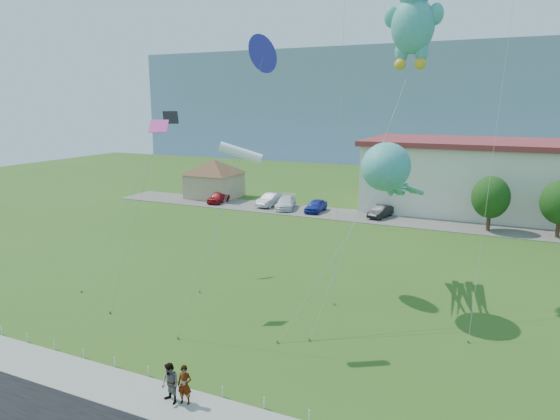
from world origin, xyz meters
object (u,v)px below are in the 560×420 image
(pavilion, at_px, (214,175))
(parked_car_blue, at_px, (316,206))
(parked_car_red, at_px, (218,197))
(octopus_kite, at_px, (390,175))
(teddy_bear_kite, at_px, (413,19))
(parked_car_silver, at_px, (271,200))
(pedestrian_left, at_px, (185,385))
(parked_car_white, at_px, (286,203))
(parked_car_black, at_px, (381,211))
(pedestrian_right, at_px, (170,383))

(pavilion, distance_m, parked_car_blue, 15.96)
(parked_car_red, distance_m, octopus_kite, 35.53)
(teddy_bear_kite, bearing_deg, parked_car_silver, 133.45)
(pedestrian_left, xyz_separation_m, octopus_kite, (4.89, 14.75, 7.15))
(parked_car_red, relative_size, parked_car_silver, 0.87)
(parked_car_blue, height_order, octopus_kite, octopus_kite)
(teddy_bear_kite, bearing_deg, octopus_kite, -99.56)
(pavilion, distance_m, teddy_bear_kite, 39.96)
(parked_car_silver, xyz_separation_m, parked_car_blue, (6.20, -0.82, -0.06))
(parked_car_white, bearing_deg, parked_car_black, -14.22)
(teddy_bear_kite, bearing_deg, pedestrian_right, -108.60)
(parked_car_silver, height_order, parked_car_black, parked_car_silver)
(pavilion, xyz_separation_m, parked_car_blue, (15.52, -2.95, -2.26))
(pedestrian_right, relative_size, parked_car_silver, 0.38)
(pavilion, height_order, pedestrian_left, pavilion)
(pavilion, distance_m, pedestrian_left, 47.06)
(parked_car_black, bearing_deg, pedestrian_left, -75.69)
(octopus_kite, relative_size, teddy_bear_kite, 0.66)
(parked_car_blue, bearing_deg, parked_car_black, 2.72)
(parked_car_silver, relative_size, parked_car_blue, 1.12)
(pedestrian_left, height_order, octopus_kite, octopus_kite)
(parked_car_silver, distance_m, teddy_bear_kite, 33.36)
(parked_car_white, distance_m, teddy_bear_kite, 31.61)
(pedestrian_right, relative_size, parked_car_black, 0.44)
(pavilion, xyz_separation_m, octopus_kite, (28.79, -25.73, 5.07))
(parked_car_black, bearing_deg, teddy_bear_kite, -60.17)
(pedestrian_right, relative_size, parked_car_white, 0.35)
(pavilion, distance_m, parked_car_red, 4.53)
(pavilion, relative_size, pedestrian_right, 5.25)
(parked_car_red, height_order, teddy_bear_kite, teddy_bear_kite)
(pavilion, bearing_deg, parked_car_white, -13.52)
(parked_car_red, height_order, parked_car_silver, parked_car_silver)
(pedestrian_right, bearing_deg, parked_car_red, 136.26)
(parked_car_red, bearing_deg, parked_car_blue, -4.43)
(parked_car_black, bearing_deg, pedestrian_right, -76.57)
(pedestrian_left, relative_size, parked_car_silver, 0.36)
(teddy_bear_kite, bearing_deg, parked_car_blue, 124.16)
(pedestrian_left, height_order, parked_car_blue, pedestrian_left)
(parked_car_white, bearing_deg, parked_car_red, 166.40)
(parked_car_silver, distance_m, parked_car_white, 2.43)
(parked_car_blue, bearing_deg, teddy_bear_kite, -55.59)
(parked_car_black, relative_size, octopus_kite, 0.30)
(pedestrian_right, distance_m, parked_car_blue, 38.53)
(parked_car_blue, relative_size, parked_car_black, 1.03)
(parked_car_blue, distance_m, teddy_bear_kite, 29.54)
(parked_car_silver, height_order, parked_car_white, parked_car_silver)
(pavilion, relative_size, pedestrian_left, 5.45)
(pedestrian_left, distance_m, parked_car_white, 39.62)
(parked_car_silver, bearing_deg, teddy_bear_kite, -40.09)
(parked_car_blue, relative_size, octopus_kite, 0.31)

